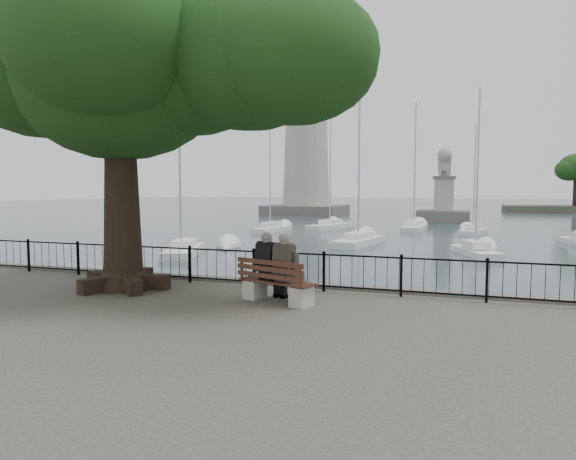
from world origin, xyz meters
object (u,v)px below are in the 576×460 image
at_px(bench, 276,287).
at_px(lion_monument, 444,203).
at_px(lighthouse, 306,119).
at_px(person_right, 289,271).
at_px(tree, 149,58).
at_px(person_left, 271,269).

relative_size(bench, lion_monument, 0.25).
bearing_deg(lighthouse, bench, -73.36).
relative_size(person_right, tree, 0.15).
distance_m(person_left, person_right, 0.54).
distance_m(person_left, tree, 6.36).
bearing_deg(person_right, tree, 174.13).
height_order(person_right, lighthouse, lighthouse).
relative_size(lighthouse, lion_monument, 3.92).
relative_size(person_left, lion_monument, 0.20).
bearing_deg(tree, person_right, -5.87).
height_order(tree, lighthouse, lighthouse).
height_order(person_left, lion_monument, lion_monument).
bearing_deg(lighthouse, person_left, -73.49).
bearing_deg(lion_monument, person_left, -92.26).
distance_m(person_right, lion_monument, 49.10).
bearing_deg(tree, lighthouse, 103.53).
relative_size(bench, person_right, 1.25).
height_order(bench, lighthouse, lighthouse).
relative_size(tree, lighthouse, 0.35).
bearing_deg(person_left, tree, 176.15).
bearing_deg(tree, bench, -6.61).
bearing_deg(lighthouse, person_right, -73.09).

